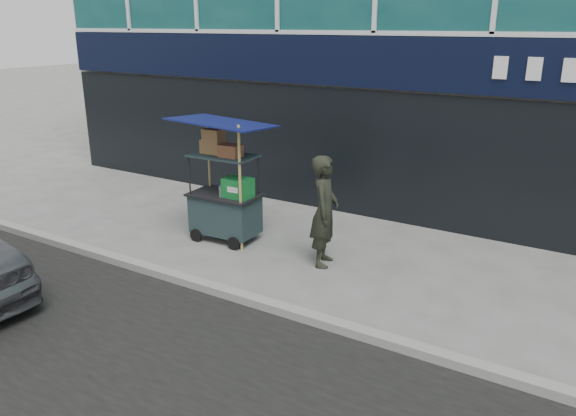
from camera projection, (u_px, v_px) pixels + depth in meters
The scene contains 4 objects.
ground at pixel (250, 295), 7.73m from camera, with size 80.00×80.00×0.00m, color #63635E.
curb at pixel (241, 297), 7.55m from camera, with size 80.00×0.18×0.12m, color gray.
vendor_cart at pixel (225, 198), 9.49m from camera, with size 1.62×1.18×2.12m.
vendor_man at pixel (325, 211), 8.48m from camera, with size 0.63×0.41×1.72m, color black.
Camera 1 is at (4.10, -5.66, 3.58)m, focal length 35.00 mm.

